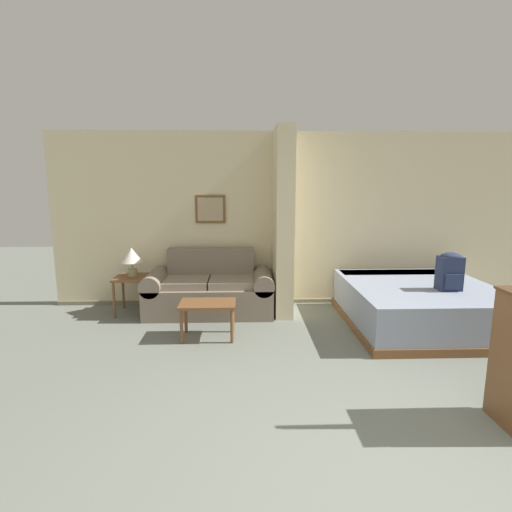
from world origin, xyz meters
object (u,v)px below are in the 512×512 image
at_px(table_lamp, 132,257).
at_px(bed, 419,304).
at_px(coffee_table, 208,307).
at_px(backpack, 450,271).
at_px(couch, 210,290).

height_order(table_lamp, bed, table_lamp).
relative_size(coffee_table, backpack, 1.42).
height_order(couch, bed, couch).
bearing_deg(couch, coffee_table, -86.72).
distance_m(table_lamp, bed, 3.97).
bearing_deg(coffee_table, backpack, 1.54).
bearing_deg(coffee_table, table_lamp, 139.20).
bearing_deg(backpack, coffee_table, -178.46).
height_order(coffee_table, bed, bed).
bearing_deg(coffee_table, couch, 93.28).
height_order(coffee_table, table_lamp, table_lamp).
xyz_separation_m(bed, backpack, (0.23, -0.27, 0.51)).
relative_size(couch, backpack, 3.88).
relative_size(table_lamp, bed, 0.20).
relative_size(coffee_table, table_lamp, 1.61).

